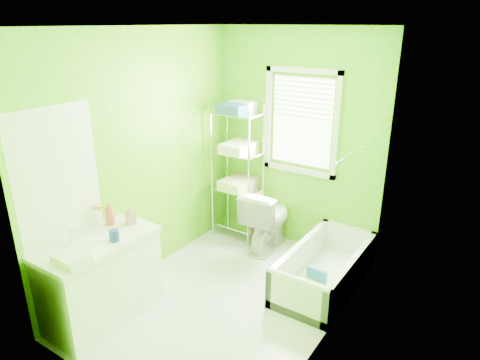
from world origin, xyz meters
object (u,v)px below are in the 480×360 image
Objects in this scene: toilet at (267,218)px; wire_shelf_unit at (239,157)px; bathtub at (324,274)px; vanity at (101,277)px.

toilet is 0.45× the size of wire_shelf_unit.
bathtub is 1.03m from toilet.
toilet is 2.09m from vanity.
wire_shelf_unit is (0.13, 2.09, 0.63)m from vanity.
vanity is at bearing -93.57° from wire_shelf_unit.
wire_shelf_unit reaches higher than vanity.
wire_shelf_unit is (-1.39, 0.47, 0.92)m from bathtub.
toilet is at bearing 157.19° from bathtub.
vanity is at bearing -133.11° from bathtub.
wire_shelf_unit is at bearing -14.53° from toilet.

